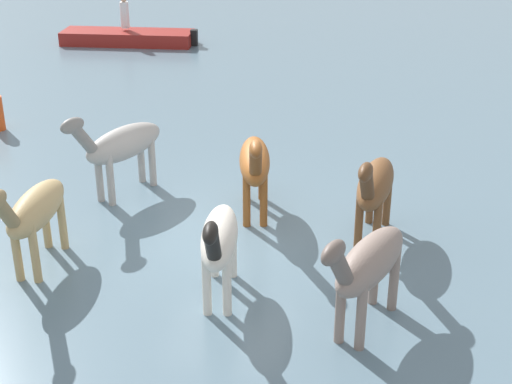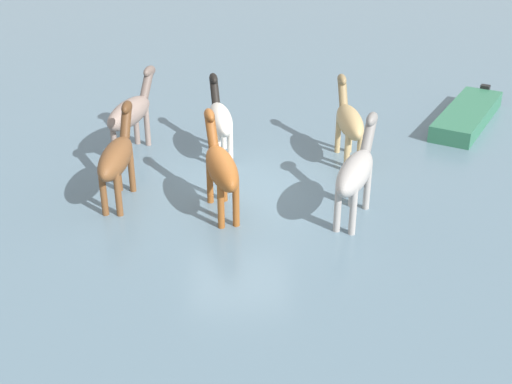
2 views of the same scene
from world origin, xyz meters
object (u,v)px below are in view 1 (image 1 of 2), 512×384
(horse_rear_stallion, at_px, (255,163))
(horse_dark_mare, at_px, (121,145))
(horse_gray_outer, at_px, (375,186))
(horse_chestnut_trailing, at_px, (34,211))
(person_boatman_standing, at_px, (125,13))
(horse_mid_herd, at_px, (368,264))
(boat_skiff_near, at_px, (128,39))
(horse_lead, at_px, (219,240))

(horse_rear_stallion, xyz_separation_m, horse_dark_mare, (0.40, 2.89, 0.01))
(horse_rear_stallion, bearing_deg, horse_gray_outer, 62.66)
(horse_gray_outer, bearing_deg, horse_chestnut_trailing, -62.75)
(person_boatman_standing, bearing_deg, horse_rear_stallion, -150.45)
(horse_dark_mare, distance_m, horse_mid_herd, 6.59)
(horse_dark_mare, height_order, horse_gray_outer, horse_dark_mare)
(boat_skiff_near, bearing_deg, horse_lead, 109.27)
(horse_lead, distance_m, boat_skiff_near, 18.00)
(horse_chestnut_trailing, xyz_separation_m, horse_gray_outer, (2.10, -5.64, 0.02))
(boat_skiff_near, relative_size, person_boatman_standing, 4.33)
(horse_gray_outer, xyz_separation_m, boat_skiff_near, (13.88, 9.79, -0.93))
(horse_dark_mare, relative_size, boat_skiff_near, 0.49)
(horse_rear_stallion, relative_size, horse_lead, 1.04)
(horse_gray_outer, relative_size, person_boatman_standing, 2.18)
(horse_dark_mare, distance_m, horse_chestnut_trailing, 3.16)
(horse_gray_outer, bearing_deg, horse_rear_stallion, -98.33)
(horse_dark_mare, relative_size, horse_chestnut_trailing, 1.01)
(horse_rear_stallion, bearing_deg, horse_mid_herd, 22.00)
(horse_rear_stallion, xyz_separation_m, horse_gray_outer, (-0.64, -2.36, -0.01))
(horse_rear_stallion, bearing_deg, boat_skiff_near, -162.79)
(horse_gray_outer, bearing_deg, person_boatman_standing, -137.76)
(horse_dark_mare, xyz_separation_m, boat_skiff_near, (12.83, 4.54, -0.95))
(horse_chestnut_trailing, distance_m, horse_gray_outer, 6.02)
(boat_skiff_near, bearing_deg, person_boatman_standing, -38.99)
(person_boatman_standing, bearing_deg, horse_lead, -155.23)
(horse_chestnut_trailing, relative_size, horse_lead, 1.01)
(horse_dark_mare, height_order, person_boatman_standing, horse_dark_mare)
(horse_chestnut_trailing, height_order, horse_mid_herd, horse_mid_herd)
(person_boatman_standing, bearing_deg, horse_dark_mare, -160.20)
(horse_mid_herd, bearing_deg, person_boatman_standing, -128.55)
(horse_rear_stallion, height_order, person_boatman_standing, horse_rear_stallion)
(horse_gray_outer, bearing_deg, horse_dark_mare, -94.34)
(horse_mid_herd, height_order, boat_skiff_near, horse_mid_herd)
(horse_rear_stallion, distance_m, horse_dark_mare, 2.92)
(horse_gray_outer, distance_m, person_boatman_standing, 17.10)
(horse_rear_stallion, distance_m, person_boatman_standing, 15.29)
(horse_dark_mare, distance_m, boat_skiff_near, 13.65)
(horse_chestnut_trailing, relative_size, horse_gray_outer, 0.97)
(horse_rear_stallion, distance_m, horse_mid_herd, 4.27)
(horse_rear_stallion, height_order, boat_skiff_near, horse_rear_stallion)
(horse_chestnut_trailing, xyz_separation_m, person_boatman_standing, (16.04, 4.25, 0.06))
(horse_gray_outer, relative_size, horse_lead, 1.04)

